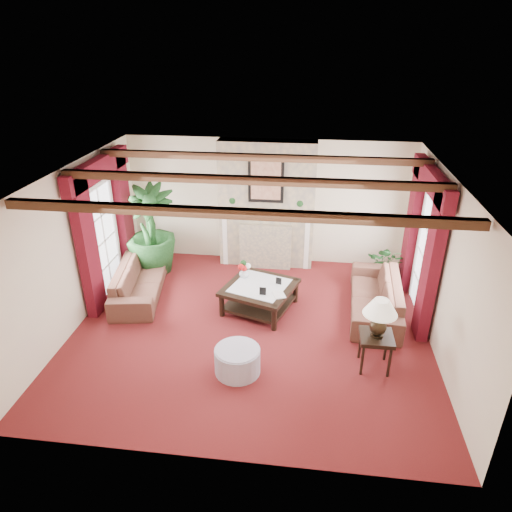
# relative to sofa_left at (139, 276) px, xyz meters

# --- Properties ---
(floor) EXTENTS (6.00, 6.00, 0.00)m
(floor) POSITION_rel_sofa_left_xyz_m (2.29, -0.85, -0.40)
(floor) COLOR #4B0D15
(floor) RESTS_ON ground
(ceiling) EXTENTS (6.00, 6.00, 0.00)m
(ceiling) POSITION_rel_sofa_left_xyz_m (2.29, -0.85, 2.30)
(ceiling) COLOR white
(ceiling) RESTS_ON floor
(back_wall) EXTENTS (6.00, 0.02, 2.70)m
(back_wall) POSITION_rel_sofa_left_xyz_m (2.29, 1.90, 0.95)
(back_wall) COLOR beige
(back_wall) RESTS_ON ground
(left_wall) EXTENTS (0.02, 5.50, 2.70)m
(left_wall) POSITION_rel_sofa_left_xyz_m (-0.71, -0.85, 0.95)
(left_wall) COLOR beige
(left_wall) RESTS_ON ground
(right_wall) EXTENTS (0.02, 5.50, 2.70)m
(right_wall) POSITION_rel_sofa_left_xyz_m (5.29, -0.85, 0.95)
(right_wall) COLOR beige
(right_wall) RESTS_ON ground
(ceiling_beams) EXTENTS (6.00, 3.00, 0.12)m
(ceiling_beams) POSITION_rel_sofa_left_xyz_m (2.29, -0.85, 2.24)
(ceiling_beams) COLOR #321F10
(ceiling_beams) RESTS_ON ceiling
(fireplace) EXTENTS (2.00, 0.52, 2.70)m
(fireplace) POSITION_rel_sofa_left_xyz_m (2.29, 1.70, 2.30)
(fireplace) COLOR tan
(fireplace) RESTS_ON ground
(french_door_left) EXTENTS (0.10, 1.10, 2.16)m
(french_door_left) POSITION_rel_sofa_left_xyz_m (-0.68, 0.15, 1.73)
(french_door_left) COLOR white
(french_door_left) RESTS_ON ground
(french_door_right) EXTENTS (0.10, 1.10, 2.16)m
(french_door_right) POSITION_rel_sofa_left_xyz_m (5.26, 0.15, 1.73)
(french_door_right) COLOR white
(french_door_right) RESTS_ON ground
(curtains_left) EXTENTS (0.20, 2.40, 2.55)m
(curtains_left) POSITION_rel_sofa_left_xyz_m (-0.57, 0.15, 2.15)
(curtains_left) COLOR #4E0A15
(curtains_left) RESTS_ON ground
(curtains_right) EXTENTS (0.20, 2.40, 2.55)m
(curtains_right) POSITION_rel_sofa_left_xyz_m (5.15, 0.15, 2.15)
(curtains_right) COLOR #4E0A15
(curtains_right) RESTS_ON ground
(sofa_left) EXTENTS (2.25, 1.27, 0.80)m
(sofa_left) POSITION_rel_sofa_left_xyz_m (0.00, 0.00, 0.00)
(sofa_left) COLOR #340E17
(sofa_left) RESTS_ON ground
(sofa_right) EXTENTS (2.26, 0.94, 0.85)m
(sofa_right) POSITION_rel_sofa_left_xyz_m (4.46, -0.02, 0.02)
(sofa_right) COLOR #340E17
(sofa_right) RESTS_ON ground
(potted_palm) EXTENTS (1.36, 2.05, 1.05)m
(potted_palm) POSITION_rel_sofa_left_xyz_m (-0.07, 1.01, 0.12)
(potted_palm) COLOR black
(potted_palm) RESTS_ON ground
(small_plant) EXTENTS (1.13, 1.17, 0.63)m
(small_plant) POSITION_rel_sofa_left_xyz_m (4.79, 1.15, -0.09)
(small_plant) COLOR black
(small_plant) RESTS_ON ground
(coffee_table) EXTENTS (1.48, 1.48, 0.48)m
(coffee_table) POSITION_rel_sofa_left_xyz_m (2.37, -0.21, -0.16)
(coffee_table) COLOR black
(coffee_table) RESTS_ON ground
(side_table) EXTENTS (0.49, 0.49, 0.58)m
(side_table) POSITION_rel_sofa_left_xyz_m (4.28, -1.64, -0.11)
(side_table) COLOR black
(side_table) RESTS_ON ground
(ottoman) EXTENTS (0.69, 0.69, 0.40)m
(ottoman) POSITION_rel_sofa_left_xyz_m (2.24, -2.00, -0.20)
(ottoman) COLOR #A59FB4
(ottoman) RESTS_ON ground
(table_lamp) EXTENTS (0.50, 0.50, 0.63)m
(table_lamp) POSITION_rel_sofa_left_xyz_m (4.28, -1.64, 0.49)
(table_lamp) COLOR black
(table_lamp) RESTS_ON side_table
(flower_vase) EXTENTS (0.23, 0.23, 0.19)m
(flower_vase) POSITION_rel_sofa_left_xyz_m (2.04, 0.08, 0.17)
(flower_vase) COLOR silver
(flower_vase) RESTS_ON coffee_table
(book) EXTENTS (0.21, 0.15, 0.27)m
(book) POSITION_rel_sofa_left_xyz_m (2.65, -0.54, 0.21)
(book) COLOR black
(book) RESTS_ON coffee_table
(photo_frame_a) EXTENTS (0.12, 0.03, 0.16)m
(photo_frame_a) POSITION_rel_sofa_left_xyz_m (2.46, -0.53, 0.16)
(photo_frame_a) COLOR black
(photo_frame_a) RESTS_ON coffee_table
(photo_frame_b) EXTENTS (0.11, 0.05, 0.14)m
(photo_frame_b) POSITION_rel_sofa_left_xyz_m (2.70, -0.12, 0.15)
(photo_frame_b) COLOR black
(photo_frame_b) RESTS_ON coffee_table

